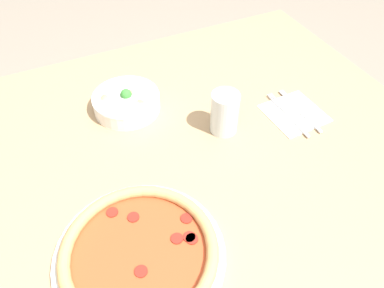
% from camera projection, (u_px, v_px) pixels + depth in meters
% --- Properties ---
extents(ground_plane, '(8.00, 8.00, 0.00)m').
position_uv_depth(ground_plane, '(190.00, 273.00, 1.52)').
color(ground_plane, gray).
extents(dining_table, '(1.31, 1.07, 0.75)m').
position_uv_depth(dining_table, '(190.00, 169.00, 1.04)').
color(dining_table, tan).
rests_on(dining_table, ground_plane).
extents(pizza, '(0.35, 0.35, 0.04)m').
position_uv_depth(pizza, '(139.00, 253.00, 0.75)').
color(pizza, white).
rests_on(pizza, dining_table).
extents(bowl, '(0.19, 0.19, 0.07)m').
position_uv_depth(bowl, '(126.00, 101.00, 1.06)').
color(bowl, white).
rests_on(bowl, dining_table).
extents(napkin, '(0.16, 0.16, 0.00)m').
position_uv_depth(napkin, '(294.00, 113.00, 1.07)').
color(napkin, white).
rests_on(napkin, dining_table).
extents(fork, '(0.02, 0.20, 0.00)m').
position_uv_depth(fork, '(288.00, 115.00, 1.06)').
color(fork, silver).
rests_on(fork, napkin).
extents(knife, '(0.02, 0.20, 0.01)m').
position_uv_depth(knife, '(302.00, 112.00, 1.07)').
color(knife, silver).
rests_on(knife, napkin).
extents(glass, '(0.07, 0.07, 0.12)m').
position_uv_depth(glass, '(225.00, 113.00, 0.98)').
color(glass, silver).
rests_on(glass, dining_table).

